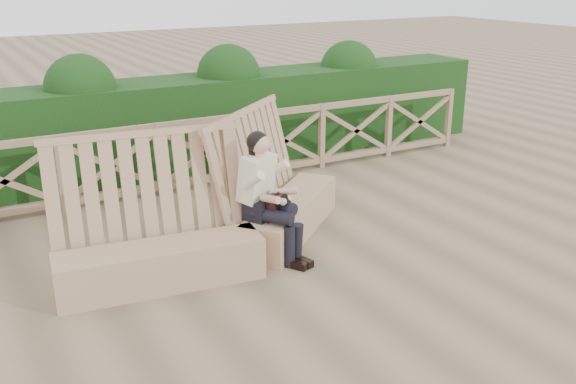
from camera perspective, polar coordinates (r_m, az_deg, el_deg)
ground at (r=7.25m, az=3.37°, el=-7.31°), size 60.00×60.00×0.00m
bench at (r=7.58m, az=-5.44°, el=-2.81°), size 4.04×2.04×1.60m
woman at (r=7.39m, az=-1.95°, el=-0.01°), size 0.67×0.97×1.51m
guardrail at (r=9.98m, az=-7.50°, el=3.49°), size 10.10×0.09×1.10m
hedge at (r=11.02m, az=-9.93°, el=5.93°), size 12.00×1.20×1.50m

